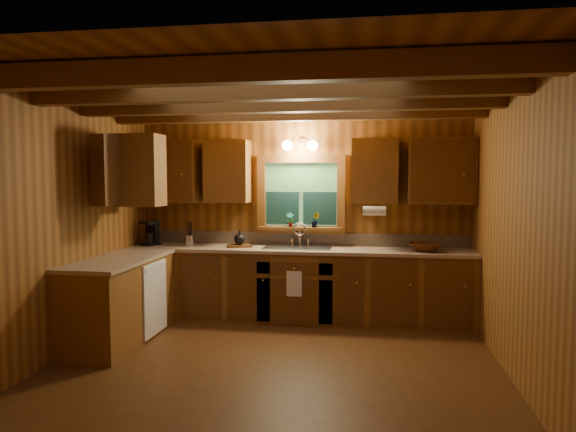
# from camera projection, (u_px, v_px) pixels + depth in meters

# --- Properties ---
(room) EXTENTS (4.20, 4.20, 4.20)m
(room) POSITION_uv_depth(u_px,v_px,m) (275.00, 227.00, 4.86)
(room) COLOR #4C2C12
(room) RESTS_ON ground
(ceiling_beams) EXTENTS (4.20, 2.54, 0.18)m
(ceiling_beams) POSITION_uv_depth(u_px,v_px,m) (274.00, 97.00, 4.77)
(ceiling_beams) COLOR brown
(ceiling_beams) RESTS_ON room
(base_cabinets) EXTENTS (4.20, 2.22, 0.86)m
(base_cabinets) POSITION_uv_depth(u_px,v_px,m) (253.00, 290.00, 6.26)
(base_cabinets) COLOR brown
(base_cabinets) RESTS_ON ground
(countertop) EXTENTS (4.20, 2.24, 0.04)m
(countertop) POSITION_uv_depth(u_px,v_px,m) (254.00, 252.00, 6.23)
(countertop) COLOR tan
(countertop) RESTS_ON base_cabinets
(backsplash) EXTENTS (4.20, 0.02, 0.16)m
(backsplash) POSITION_uv_depth(u_px,v_px,m) (301.00, 239.00, 6.74)
(backsplash) COLOR tan
(backsplash) RESTS_ON room
(dishwasher_panel) EXTENTS (0.02, 0.60, 0.80)m
(dishwasher_panel) POSITION_uv_depth(u_px,v_px,m) (155.00, 298.00, 5.81)
(dishwasher_panel) COLOR white
(dishwasher_panel) RESTS_ON base_cabinets
(upper_cabinets) EXTENTS (4.19, 1.77, 0.78)m
(upper_cabinets) POSITION_uv_depth(u_px,v_px,m) (250.00, 171.00, 6.31)
(upper_cabinets) COLOR brown
(upper_cabinets) RESTS_ON room
(window) EXTENTS (1.12, 0.08, 1.00)m
(window) POSITION_uv_depth(u_px,v_px,m) (301.00, 196.00, 6.68)
(window) COLOR brown
(window) RESTS_ON room
(window_sill) EXTENTS (1.06, 0.14, 0.04)m
(window_sill) POSITION_uv_depth(u_px,v_px,m) (300.00, 228.00, 6.66)
(window_sill) COLOR brown
(window_sill) RESTS_ON room
(wall_sconce) EXTENTS (0.45, 0.21, 0.17)m
(wall_sconce) POSITION_uv_depth(u_px,v_px,m) (300.00, 145.00, 6.51)
(wall_sconce) COLOR black
(wall_sconce) RESTS_ON room
(paper_towel_roll) EXTENTS (0.27, 0.11, 0.11)m
(paper_towel_roll) POSITION_uv_depth(u_px,v_px,m) (374.00, 211.00, 6.22)
(paper_towel_roll) COLOR white
(paper_towel_roll) RESTS_ON upper_cabinets
(dish_towel) EXTENTS (0.18, 0.01, 0.30)m
(dish_towel) POSITION_uv_depth(u_px,v_px,m) (294.00, 284.00, 6.16)
(dish_towel) COLOR white
(dish_towel) RESTS_ON base_cabinets
(sink) EXTENTS (0.82, 0.48, 0.43)m
(sink) POSITION_uv_depth(u_px,v_px,m) (298.00, 251.00, 6.47)
(sink) COLOR silver
(sink) RESTS_ON countertop
(coffee_maker) EXTENTS (0.18, 0.22, 0.31)m
(coffee_maker) POSITION_uv_depth(u_px,v_px,m) (151.00, 233.00, 6.73)
(coffee_maker) COLOR black
(coffee_maker) RESTS_ON countertop
(utensil_crock) EXTENTS (0.11, 0.11, 0.31)m
(utensil_crock) POSITION_uv_depth(u_px,v_px,m) (189.00, 240.00, 6.64)
(utensil_crock) COLOR silver
(utensil_crock) RESTS_ON countertop
(cutting_board) EXTENTS (0.35, 0.30, 0.03)m
(cutting_board) POSITION_uv_depth(u_px,v_px,m) (240.00, 246.00, 6.56)
(cutting_board) COLOR #502D11
(cutting_board) RESTS_ON countertop
(teakettle) EXTENTS (0.14, 0.14, 0.18)m
(teakettle) POSITION_uv_depth(u_px,v_px,m) (240.00, 239.00, 6.56)
(teakettle) COLOR black
(teakettle) RESTS_ON cutting_board
(wicker_basket) EXTENTS (0.45, 0.45, 0.10)m
(wicker_basket) POSITION_uv_depth(u_px,v_px,m) (425.00, 247.00, 6.16)
(wicker_basket) COLOR #48230C
(wicker_basket) RESTS_ON countertop
(potted_plant_left) EXTENTS (0.11, 0.09, 0.18)m
(potted_plant_left) POSITION_uv_depth(u_px,v_px,m) (290.00, 220.00, 6.65)
(potted_plant_left) COLOR #502D11
(potted_plant_left) RESTS_ON window_sill
(potted_plant_right) EXTENTS (0.10, 0.08, 0.19)m
(potted_plant_right) POSITION_uv_depth(u_px,v_px,m) (315.00, 220.00, 6.60)
(potted_plant_right) COLOR #502D11
(potted_plant_right) RESTS_ON window_sill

